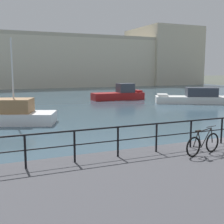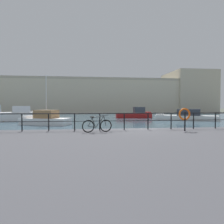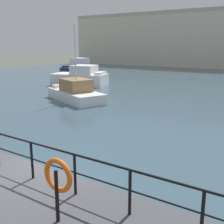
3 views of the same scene
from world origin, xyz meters
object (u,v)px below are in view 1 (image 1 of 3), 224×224
at_px(harbor_building, 66,62).
at_px(moored_harbor_tender, 198,97).
at_px(parked_bicycle, 203,144).
at_px(moored_white_yacht, 120,94).
at_px(moored_small_launch, 12,114).

bearing_deg(harbor_building, moored_harbor_tender, -82.50).
height_order(harbor_building, parked_bicycle, harbor_building).
xyz_separation_m(harbor_building, parked_bicycle, (-9.34, -55.59, -4.22)).
distance_m(harbor_building, moored_white_yacht, 31.49).
bearing_deg(moored_harbor_tender, parked_bicycle, 78.71).
height_order(harbor_building, moored_white_yacht, harbor_building).
relative_size(harbor_building, moored_harbor_tender, 8.35).
relative_size(moored_small_launch, parked_bicycle, 3.54).
xyz_separation_m(harbor_building, moored_small_launch, (-14.78, -42.73, -4.67)).
distance_m(moored_harbor_tender, moored_white_yacht, 9.29).
distance_m(harbor_building, moored_harbor_tender, 38.59).
relative_size(moored_harbor_tender, moored_small_launch, 1.47).
bearing_deg(moored_white_yacht, parked_bicycle, -105.95).
bearing_deg(parked_bicycle, moored_small_launch, 101.13).
bearing_deg(moored_small_launch, moored_white_yacht, -117.42).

